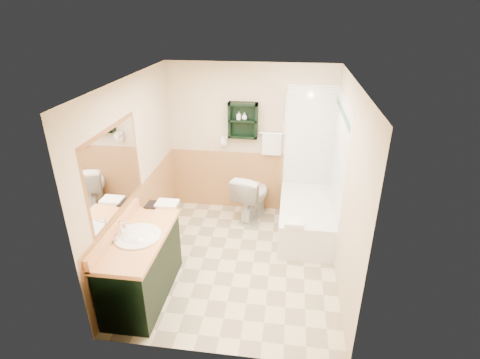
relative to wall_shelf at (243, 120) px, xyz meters
name	(u,v)px	position (x,y,z in m)	size (l,w,h in m)	color
floor	(237,261)	(0.10, -1.41, -1.55)	(3.00, 3.00, 0.00)	beige
back_wall	(250,140)	(0.10, 0.11, -0.35)	(2.60, 0.04, 2.40)	beige
left_wall	(133,175)	(-1.22, -1.41, -0.35)	(0.04, 3.00, 2.40)	beige
right_wall	(347,187)	(1.42, -1.41, -0.35)	(0.04, 3.00, 2.40)	beige
ceiling	(236,79)	(0.10, -1.41, 0.87)	(2.60, 3.00, 0.04)	white
wainscot_left	(142,222)	(-1.19, -1.41, -1.05)	(2.98, 2.98, 1.00)	tan
wainscot_back	(249,181)	(0.10, 0.08, -1.05)	(2.58, 2.58, 1.00)	tan
mirror_frame	(115,171)	(-1.17, -1.96, -0.05)	(1.30, 1.30, 1.00)	brown
mirror_glass	(115,171)	(-1.17, -1.96, -0.05)	(1.20, 1.20, 0.90)	white
tile_right	(336,173)	(1.38, -0.66, -0.50)	(1.50, 1.50, 2.10)	white
tile_back	(315,153)	(1.13, 0.07, -0.50)	(0.95, 0.95, 2.10)	white
tile_accent	(343,112)	(1.37, -0.66, 0.35)	(1.50, 1.50, 0.10)	#144931
wall_shelf	(243,120)	(0.00, 0.00, 0.00)	(0.45, 0.15, 0.55)	black
hair_dryer	(224,141)	(-0.30, 0.02, -0.35)	(0.10, 0.24, 0.18)	silver
towel_bar	(272,133)	(0.45, 0.04, -0.20)	(0.40, 0.06, 0.40)	white
curtain_rod	(285,103)	(0.63, -0.66, 0.45)	(0.03, 0.03, 1.60)	silver
shower_curtain	(282,159)	(0.63, -0.48, -0.40)	(1.05, 1.05, 1.70)	beige
vanity	(142,266)	(-0.89, -2.19, -1.14)	(0.59, 1.29, 0.82)	black
bathtub	(306,217)	(1.03, -0.57, -1.29)	(0.77, 1.50, 0.51)	white
toilet	(252,196)	(0.18, -0.24, -1.17)	(0.44, 0.78, 0.77)	white
counter_towel	(167,204)	(-0.79, -1.45, -0.71)	(0.27, 0.22, 0.04)	white
vanity_book	(146,197)	(-1.06, -1.48, -0.62)	(0.16, 0.02, 0.21)	black
tub_towel	(294,223)	(0.84, -1.23, -1.00)	(0.24, 0.20, 0.07)	white
soap_bottle_a	(239,118)	(-0.06, -0.01, 0.04)	(0.05, 0.12, 0.06)	white
soap_bottle_b	(244,117)	(0.02, -0.01, 0.06)	(0.08, 0.11, 0.08)	white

